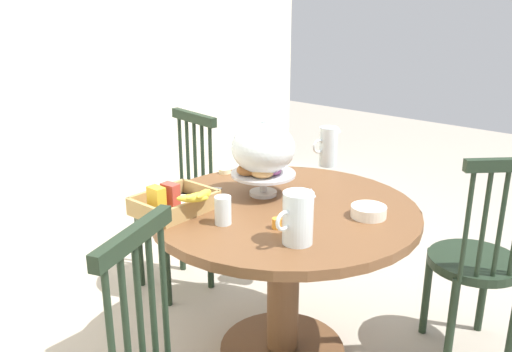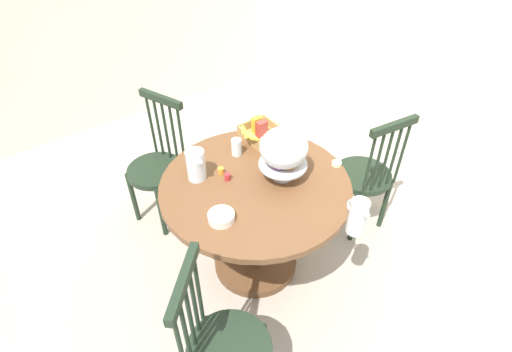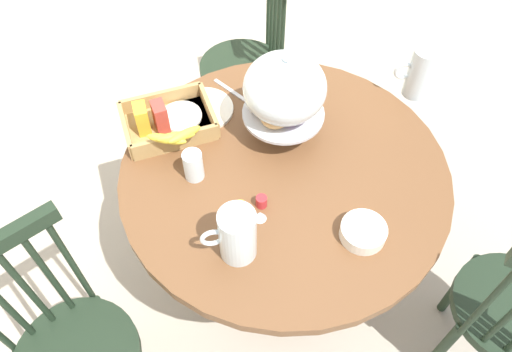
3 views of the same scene
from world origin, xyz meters
TOP-DOWN VIEW (x-y plane):
  - ground_plane at (0.00, 0.00)m, footprint 10.00×10.00m
  - dining_table at (-0.04, 0.00)m, footprint 1.11×1.11m
  - windsor_chair_near_window at (0.55, -0.62)m, footprint 0.47×0.47m
  - windsor_chair_by_cabinet at (0.11, 0.85)m, footprint 0.40×0.40m
  - pastry_stand_with_dome at (0.02, 0.16)m, footprint 0.28×0.28m
  - orange_juice_pitcher at (-0.28, -0.24)m, footprint 0.19×0.11m
  - milk_pitcher at (0.56, 0.18)m, footprint 0.17×0.09m
  - cereal_basket at (-0.37, 0.30)m, footprint 0.32×0.30m
  - china_plate_large at (-0.22, 0.35)m, footprint 0.22×0.22m
  - china_plate_small at (-0.31, 0.34)m, footprint 0.15×0.15m
  - cereal_bowl at (0.09, -0.32)m, footprint 0.14×0.14m
  - drinking_glass at (-0.33, 0.07)m, footprint 0.06×0.06m
  - butter_dish at (0.13, 0.49)m, footprint 0.06×0.06m
  - jam_jar_strawberry at (-0.16, -0.11)m, footprint 0.04×0.04m
  - jam_jar_apricot at (-0.23, -0.11)m, footprint 0.04×0.04m
  - table_knife at (-0.34, 0.29)m, footprint 0.09×0.16m
  - dinner_fork at (-0.37, 0.28)m, footprint 0.09×0.16m
  - soup_spoon at (-0.09, 0.42)m, footprint 0.09×0.16m

SIDE VIEW (x-z plane):
  - ground_plane at x=0.00m, z-range 0.00..0.00m
  - windsor_chair_near_window at x=0.55m, z-range -0.03..0.94m
  - windsor_chair_by_cabinet at x=0.11m, z-range -0.03..0.94m
  - dining_table at x=-0.04m, z-range 0.14..0.88m
  - table_knife at x=-0.34m, z-range 0.74..0.75m
  - dinner_fork at x=-0.37m, z-range 0.74..0.75m
  - soup_spoon at x=-0.09m, z-range 0.74..0.75m
  - china_plate_large at x=-0.22m, z-range 0.74..0.75m
  - butter_dish at x=0.13m, z-range 0.74..0.76m
  - china_plate_small at x=-0.31m, z-range 0.75..0.76m
  - jam_jar_strawberry at x=-0.16m, z-range 0.74..0.78m
  - jam_jar_apricot at x=-0.23m, z-range 0.74..0.78m
  - cereal_bowl at x=0.09m, z-range 0.74..0.78m
  - cereal_basket at x=-0.37m, z-range 0.72..0.84m
  - drinking_glass at x=-0.33m, z-range 0.74..0.85m
  - orange_juice_pitcher at x=-0.28m, z-range 0.73..0.92m
  - milk_pitcher at x=0.56m, z-range 0.73..0.93m
  - pastry_stand_with_dome at x=0.02m, z-range 0.76..1.11m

